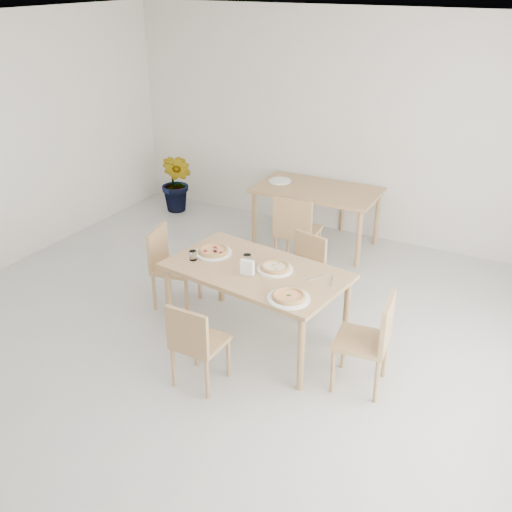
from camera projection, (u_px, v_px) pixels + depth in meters
The scene contains 21 objects.
main_table at pixel (256, 277), 5.39m from camera, with size 1.71×1.11×0.75m.
chair_south at pixel (195, 340), 4.86m from camera, with size 0.39×0.39×0.79m.
chair_north at pixel (303, 267), 6.05m from camera, with size 0.47×0.47×0.79m.
chair_west at pixel (168, 261), 6.09m from camera, with size 0.49×0.49×0.84m.
chair_east at pixel (372, 337), 4.84m from camera, with size 0.47×0.47×0.85m.
plate_margherita at pixel (289, 298), 4.86m from camera, with size 0.35×0.35×0.02m, color white.
plate_mushroom at pixel (275, 269), 5.34m from camera, with size 0.32×0.32×0.02m, color white.
plate_pepperoni at pixel (213, 253), 5.64m from camera, with size 0.35×0.35×0.02m, color white.
pizza_margherita at pixel (289, 296), 4.85m from camera, with size 0.28×0.28×0.03m.
pizza_mushroom at pixel (275, 267), 5.33m from camera, with size 0.33×0.33×0.03m.
pizza_pepperoni at pixel (213, 251), 5.63m from camera, with size 0.32×0.32×0.03m.
tumbler_a at pixel (247, 260), 5.42m from camera, with size 0.07×0.07×0.10m, color white.
tumbler_b at pixel (193, 255), 5.51m from camera, with size 0.07×0.07×0.09m, color white.
napkin_holder at pixel (247, 268), 5.22m from camera, with size 0.14×0.08×0.15m.
fork_a at pixel (332, 281), 5.15m from camera, with size 0.02×0.19×0.01m, color silver.
fork_b at pixel (316, 278), 5.20m from camera, with size 0.02×0.19×0.01m, color silver.
second_table at pixel (317, 195), 7.34m from camera, with size 1.52×0.90×0.75m.
chair_back_s at pixel (296, 228), 6.75m from camera, with size 0.49×0.49×0.92m.
chair_back_n at pixel (341, 189), 8.08m from camera, with size 0.48×0.48×0.84m.
plate_empty at pixel (280, 181), 7.54m from camera, with size 0.28×0.28×0.02m, color white.
potted_plant at pixel (177, 183), 8.47m from camera, with size 0.48×0.39×0.87m, color #2C5D1B.
Camera 1 is at (2.61, -3.54, 3.19)m, focal length 42.00 mm.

